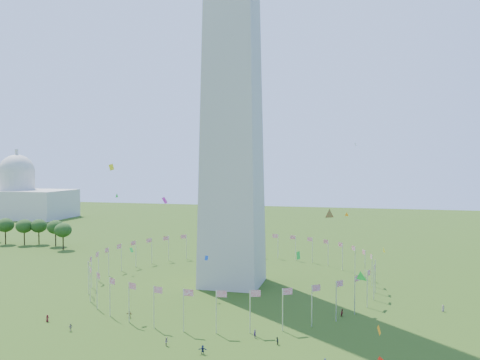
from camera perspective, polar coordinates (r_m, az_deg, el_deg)
name	(u,v)px	position (r m, az deg, el deg)	size (l,w,h in m)	color
ground	(165,350)	(94.50, -9.18, -19.81)	(600.00, 600.00, 0.00)	#26410F
flag_ring	(233,269)	(138.56, -0.91, -10.74)	(80.24, 80.24, 9.00)	silver
capitol_building	(17,182)	(337.83, -25.54, -0.24)	(70.00, 35.00, 46.00)	beige
crowd	(213,358)	(88.23, -3.27, -20.83)	(89.67, 71.82, 1.89)	#1B2140
kites_aloft	(273,234)	(107.71, 4.04, -6.53)	(99.07, 73.12, 36.42)	green
tree_line_west	(22,233)	(222.63, -25.00, -5.86)	(55.22, 15.66, 11.18)	#2B541C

